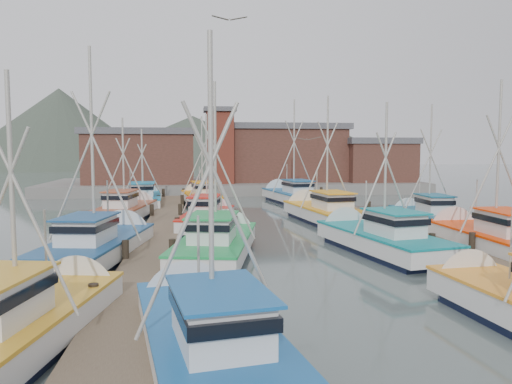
{
  "coord_description": "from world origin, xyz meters",
  "views": [
    {
      "loc": [
        -5.06,
        -23.79,
        5.15
      ],
      "look_at": [
        -1.4,
        5.15,
        2.6
      ],
      "focal_mm": 35.0,
      "sensor_mm": 36.0,
      "label": 1
    }
  ],
  "objects": [
    {
      "name": "boat_6",
      "position": [
        -9.34,
        -0.24,
        0.69
      ],
      "size": [
        4.53,
        9.85,
        10.43
      ],
      "rotation": [
        0.0,
        0.0,
        -0.18
      ],
      "color": "#0F1632",
      "rests_on": "ground"
    },
    {
      "name": "shed_right",
      "position": [
        17.0,
        34.0,
        3.84
      ],
      "size": [
        8.48,
        6.36,
        5.2
      ],
      "color": "brown",
      "rests_on": "quay"
    },
    {
      "name": "distant_hills",
      "position": [
        -12.76,
        122.59,
        0.0
      ],
      "size": [
        175.0,
        140.0,
        42.0
      ],
      "color": "#424E41",
      "rests_on": "ground"
    },
    {
      "name": "boat_14",
      "position": [
        -9.48,
        21.13,
        0.68
      ],
      "size": [
        3.64,
        9.83,
        7.7
      ],
      "rotation": [
        0.0,
        0.0,
        0.07
      ],
      "color": "#0F1632",
      "rests_on": "ground"
    },
    {
      "name": "boat_5",
      "position": [
        3.95,
        -0.21,
        0.68
      ],
      "size": [
        4.51,
        9.6,
        8.14
      ],
      "rotation": [
        0.0,
        0.0,
        0.19
      ],
      "color": "#0F1632",
      "rests_on": "ground"
    },
    {
      "name": "lookout_tower",
      "position": [
        -2.0,
        33.0,
        5.55
      ],
      "size": [
        3.6,
        3.6,
        8.5
      ],
      "color": "maroon",
      "rests_on": "quay"
    },
    {
      "name": "shed_left",
      "position": [
        -11.0,
        35.0,
        4.34
      ],
      "size": [
        12.72,
        8.48,
        6.2
      ],
      "color": "brown",
      "rests_on": "quay"
    },
    {
      "name": "boat_10",
      "position": [
        -9.82,
        12.9,
        0.68
      ],
      "size": [
        4.09,
        9.38,
        8.06
      ],
      "rotation": [
        0.0,
        0.0,
        -0.15
      ],
      "color": "#0F1632",
      "rests_on": "ground"
    },
    {
      "name": "shed_center",
      "position": [
        6.0,
        37.0,
        4.69
      ],
      "size": [
        14.84,
        9.54,
        6.9
      ],
      "color": "brown",
      "rests_on": "quay"
    },
    {
      "name": "boat_2",
      "position": [
        -9.31,
        -10.46,
        0.68
      ],
      "size": [
        4.11,
        8.76,
        7.69
      ],
      "rotation": [
        0.0,
        0.0,
        -0.19
      ],
      "color": "#0F1632",
      "rests_on": "ground"
    },
    {
      "name": "boat_9",
      "position": [
        3.97,
        10.24,
        0.68
      ],
      "size": [
        4.36,
        10.25,
        9.61
      ],
      "rotation": [
        0.0,
        0.0,
        0.13
      ],
      "color": "#0F1632",
      "rests_on": "ground"
    },
    {
      "name": "gull_far",
      "position": [
        0.88,
        1.98,
        5.66
      ],
      "size": [
        1.55,
        0.65,
        0.24
      ],
      "rotation": [
        0.0,
        0.0,
        -0.26
      ],
      "color": "gray",
      "rests_on": "ground"
    },
    {
      "name": "boat_0",
      "position": [
        -4.79,
        -12.22,
        0.68
      ],
      "size": [
        4.14,
        9.27,
        8.41
      ],
      "rotation": [
        0.0,
        0.0,
        0.16
      ],
      "color": "#0F1632",
      "rests_on": "ground"
    },
    {
      "name": "dock_right",
      "position": [
        7.0,
        4.04,
        0.21
      ],
      "size": [
        2.3,
        46.0,
        1.5
      ],
      "color": "brown",
      "rests_on": "ground"
    },
    {
      "name": "quay",
      "position": [
        0.0,
        37.0,
        0.6
      ],
      "size": [
        44.0,
        16.0,
        1.2
      ],
      "primitive_type": "cube",
      "color": "slate",
      "rests_on": "ground"
    },
    {
      "name": "boat_4",
      "position": [
        -3.92,
        -0.53,
        0.68
      ],
      "size": [
        4.69,
        9.8,
        8.96
      ],
      "rotation": [
        0.0,
        0.0,
        -0.2
      ],
      "color": "#0F1632",
      "rests_on": "ground"
    },
    {
      "name": "dock_left",
      "position": [
        -7.0,
        4.04,
        0.21
      ],
      "size": [
        2.3,
        46.0,
        1.5
      ],
      "color": "brown",
      "rests_on": "ground"
    },
    {
      "name": "boat_7",
      "position": [
        9.52,
        -0.73,
        0.68
      ],
      "size": [
        3.77,
        9.17,
        9.22
      ],
      "rotation": [
        0.0,
        0.0,
        0.0
      ],
      "color": "#0F1632",
      "rests_on": "ground"
    },
    {
      "name": "boat_12",
      "position": [
        -4.35,
        21.43,
        0.68
      ],
      "size": [
        3.93,
        9.37,
        8.76
      ],
      "rotation": [
        0.0,
        0.0,
        0.13
      ],
      "color": "#0F1632",
      "rests_on": "ground"
    },
    {
      "name": "boat_11",
      "position": [
        9.91,
        6.84,
        0.68
      ],
      "size": [
        3.41,
        7.92,
        8.52
      ],
      "rotation": [
        0.0,
        0.0,
        -0.02
      ],
      "color": "#0F1632",
      "rests_on": "ground"
    },
    {
      "name": "boat_8",
      "position": [
        -4.09,
        8.3,
        0.68
      ],
      "size": [
        4.07,
        8.75,
        7.94
      ],
      "rotation": [
        0.0,
        0.0,
        -0.19
      ],
      "color": "#0F1632",
      "rests_on": "ground"
    },
    {
      "name": "boat_13",
      "position": [
        4.18,
        22.78,
        0.69
      ],
      "size": [
        4.73,
        10.57,
        10.63
      ],
      "rotation": [
        0.0,
        0.0,
        0.16
      ],
      "color": "#0F1632",
      "rests_on": "ground"
    },
    {
      "name": "ground",
      "position": [
        0.0,
        0.0,
        0.0
      ],
      "size": [
        260.0,
        260.0,
        0.0
      ],
      "primitive_type": "plane",
      "color": "#485654",
      "rests_on": "ground"
    },
    {
      "name": "gull_near",
      "position": [
        -3.43,
        -1.75,
        10.73
      ],
      "size": [
        1.54,
        0.61,
        0.24
      ],
      "rotation": [
        0.0,
        0.0,
        0.04
      ],
      "color": "gray",
      "rests_on": "ground"
    }
  ]
}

